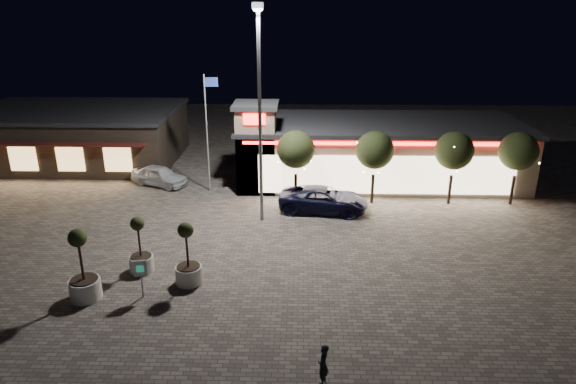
{
  "coord_description": "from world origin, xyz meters",
  "views": [
    {
      "loc": [
        4.37,
        -20.46,
        12.43
      ],
      "look_at": [
        3.64,
        6.0,
        2.55
      ],
      "focal_mm": 32.0,
      "sensor_mm": 36.0,
      "label": 1
    }
  ],
  "objects_px": {
    "planter_left": "(141,254)",
    "planter_mid": "(84,278)",
    "pedestrian": "(323,365)",
    "pickup_truck": "(323,199)",
    "white_sedan": "(159,176)",
    "valet_sign": "(141,272)"
  },
  "relations": [
    {
      "from": "pedestrian",
      "to": "planter_mid",
      "type": "xyz_separation_m",
      "value": [
        -10.32,
        5.13,
        0.27
      ]
    },
    {
      "from": "white_sedan",
      "to": "planter_left",
      "type": "bearing_deg",
      "value": -144.44
    },
    {
      "from": "planter_mid",
      "to": "pickup_truck",
      "type": "bearing_deg",
      "value": 43.75
    },
    {
      "from": "planter_left",
      "to": "planter_mid",
      "type": "height_order",
      "value": "planter_mid"
    },
    {
      "from": "planter_left",
      "to": "pickup_truck",
      "type": "bearing_deg",
      "value": 40.84
    },
    {
      "from": "pedestrian",
      "to": "valet_sign",
      "type": "distance_m",
      "value": 9.47
    },
    {
      "from": "pedestrian",
      "to": "valet_sign",
      "type": "bearing_deg",
      "value": -107.19
    },
    {
      "from": "pickup_truck",
      "to": "white_sedan",
      "type": "bearing_deg",
      "value": 76.43
    },
    {
      "from": "planter_mid",
      "to": "valet_sign",
      "type": "height_order",
      "value": "planter_mid"
    },
    {
      "from": "pedestrian",
      "to": "planter_mid",
      "type": "distance_m",
      "value": 11.53
    },
    {
      "from": "pickup_truck",
      "to": "valet_sign",
      "type": "xyz_separation_m",
      "value": [
        -8.42,
        -10.28,
        0.5
      ]
    },
    {
      "from": "pickup_truck",
      "to": "planter_mid",
      "type": "distance_m",
      "value": 15.11
    },
    {
      "from": "pickup_truck",
      "to": "white_sedan",
      "type": "relative_size",
      "value": 1.31
    },
    {
      "from": "pickup_truck",
      "to": "planter_mid",
      "type": "xyz_separation_m",
      "value": [
        -10.91,
        -10.45,
        0.27
      ]
    },
    {
      "from": "white_sedan",
      "to": "pedestrian",
      "type": "relative_size",
      "value": 2.75
    },
    {
      "from": "planter_mid",
      "to": "planter_left",
      "type": "bearing_deg",
      "value": 55.27
    },
    {
      "from": "planter_left",
      "to": "valet_sign",
      "type": "distance_m",
      "value": 2.5
    },
    {
      "from": "pickup_truck",
      "to": "valet_sign",
      "type": "distance_m",
      "value": 13.3
    },
    {
      "from": "planter_mid",
      "to": "valet_sign",
      "type": "bearing_deg",
      "value": 3.97
    },
    {
      "from": "pedestrian",
      "to": "planter_left",
      "type": "relative_size",
      "value": 0.54
    },
    {
      "from": "pedestrian",
      "to": "planter_mid",
      "type": "height_order",
      "value": "planter_mid"
    },
    {
      "from": "pickup_truck",
      "to": "white_sedan",
      "type": "xyz_separation_m",
      "value": [
        -11.55,
        4.49,
        -0.05
      ]
    }
  ]
}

